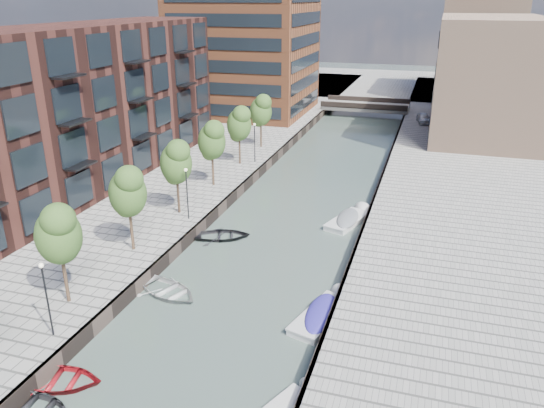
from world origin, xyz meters
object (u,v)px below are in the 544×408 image
at_px(motorboat_3, 325,313).
at_px(sloop_3, 169,294).
at_px(tree_1, 58,232).
at_px(tree_6, 261,110).
at_px(sloop_2, 59,384).
at_px(bridge, 366,106).
at_px(tree_2, 127,190).
at_px(tree_3, 176,161).
at_px(car, 424,118).
at_px(motorboat_4, 350,219).
at_px(tree_4, 212,139).
at_px(sloop_4, 223,238).
at_px(tree_5, 239,123).

bearing_deg(motorboat_3, sloop_3, -176.95).
bearing_deg(tree_1, motorboat_3, 17.16).
bearing_deg(tree_6, sloop_2, -85.58).
bearing_deg(bridge, tree_1, -97.93).
bearing_deg(tree_2, tree_3, 90.00).
relative_size(tree_2, car, 1.50).
height_order(motorboat_4, car, car).
height_order(tree_4, tree_6, same).
relative_size(bridge, tree_4, 2.18).
height_order(sloop_2, motorboat_4, motorboat_4).
xyz_separation_m(sloop_4, motorboat_4, (8.80, 6.08, 0.21)).
bearing_deg(tree_5, car, 55.47).
distance_m(bridge, tree_3, 47.92).
relative_size(tree_1, motorboat_4, 1.07).
xyz_separation_m(motorboat_3, motorboat_4, (-0.88, 14.19, 0.00)).
relative_size(tree_1, tree_6, 1.00).
bearing_deg(motorboat_3, tree_5, 120.68).
bearing_deg(bridge, motorboat_4, -83.74).
height_order(tree_2, sloop_4, tree_2).
bearing_deg(tree_2, sloop_2, -75.62).
bearing_deg(tree_4, sloop_2, -83.22).
relative_size(tree_3, car, 1.50).
relative_size(motorboat_4, car, 1.40).
distance_m(motorboat_3, motorboat_4, 14.22).
relative_size(bridge, sloop_3, 2.95).
bearing_deg(motorboat_3, tree_3, 145.45).
bearing_deg(sloop_3, tree_4, 36.37).
height_order(tree_2, motorboat_3, tree_2).
relative_size(sloop_4, car, 1.06).
distance_m(tree_3, tree_4, 7.00).
xyz_separation_m(tree_3, sloop_3, (4.28, -10.18, -5.31)).
bearing_deg(motorboat_3, tree_1, -162.84).
bearing_deg(sloop_3, sloop_2, -165.12).
distance_m(tree_1, motorboat_4, 23.29).
relative_size(tree_1, tree_4, 1.00).
bearing_deg(bridge, motorboat_3, -84.42).
bearing_deg(tree_3, bridge, 79.75).
xyz_separation_m(tree_2, tree_5, (0.00, 21.00, 0.00)).
relative_size(tree_6, motorboat_4, 1.07).
distance_m(tree_1, tree_5, 28.00).
bearing_deg(motorboat_4, bridge, 96.26).
bearing_deg(motorboat_4, tree_5, 144.24).
bearing_deg(tree_4, sloop_4, -62.97).
relative_size(tree_2, tree_6, 1.00).
distance_m(bridge, sloop_4, 48.75).
bearing_deg(motorboat_3, sloop_4, 140.03).
distance_m(tree_1, motorboat_3, 15.55).
bearing_deg(tree_4, tree_2, -90.00).
relative_size(tree_1, motorboat_3, 1.07).
bearing_deg(sloop_4, tree_1, 140.48).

